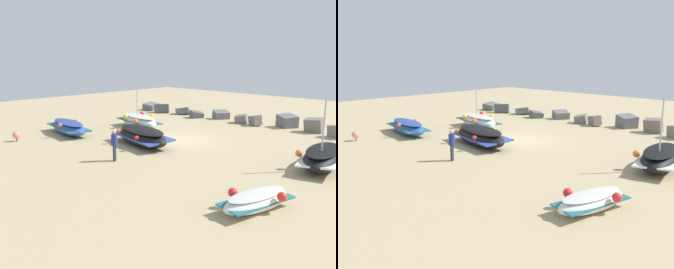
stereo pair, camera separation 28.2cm
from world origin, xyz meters
TOP-DOWN VIEW (x-y plane):
  - ground_plane at (0.00, 0.00)m, footprint 55.94×55.94m
  - fishing_boat_0 at (-0.66, -2.35)m, footprint 5.08×2.79m
  - fishing_boat_1 at (-4.95, 1.22)m, footprint 4.50×2.61m
  - fishing_boat_2 at (9.13, 0.59)m, footprint 2.68×4.59m
  - fishing_boat_3 at (-6.68, -3.72)m, footprint 4.81×2.39m
  - fishing_boat_4 at (9.53, -6.08)m, footprint 1.85×3.21m
  - person_walking at (0.90, -5.65)m, footprint 0.32×0.32m
  - breakwater_rocks at (0.09, 8.41)m, footprint 23.02×3.08m
  - mooring_buoy_0 at (-7.09, -7.22)m, footprint 0.47×0.47m

SIDE VIEW (x-z plane):
  - ground_plane at x=0.00m, z-range 0.00..0.00m
  - fishing_boat_4 at x=9.53m, z-range -0.03..0.76m
  - breakwater_rocks at x=0.09m, z-range -0.28..1.03m
  - mooring_buoy_0 at x=-7.09m, z-range 0.08..0.73m
  - fishing_boat_3 at x=-6.68m, z-range 0.00..0.98m
  - fishing_boat_1 at x=-4.95m, z-range -0.90..1.93m
  - fishing_boat_2 at x=9.13m, z-range -1.21..2.28m
  - fishing_boat_0 at x=-0.66m, z-range -0.02..1.13m
  - person_walking at x=0.90m, z-range 0.12..1.75m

